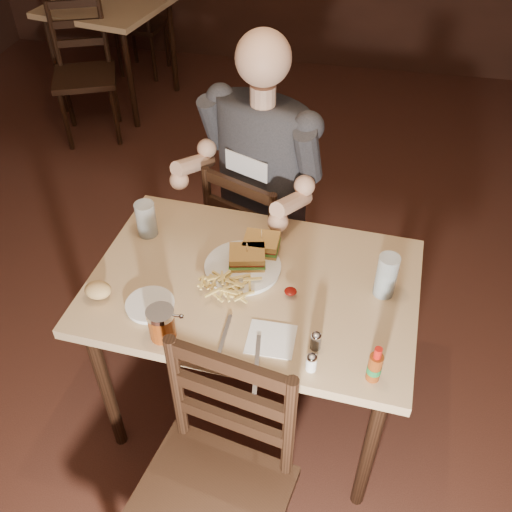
% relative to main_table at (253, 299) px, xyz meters
% --- Properties ---
extents(room_shell, '(7.00, 7.00, 7.00)m').
position_rel_main_table_xyz_m(room_shell, '(-0.07, 0.10, 0.72)').
color(room_shell, black).
rests_on(room_shell, ground).
extents(main_table, '(1.19, 0.83, 0.77)m').
position_rel_main_table_xyz_m(main_table, '(0.00, 0.00, 0.00)').
color(main_table, tan).
rests_on(main_table, ground).
extents(bg_table, '(0.93, 0.93, 0.77)m').
position_rel_main_table_xyz_m(bg_table, '(-1.61, 2.60, -0.00)').
color(bg_table, tan).
rests_on(bg_table, ground).
extents(chair_far, '(0.55, 0.57, 0.88)m').
position_rel_main_table_xyz_m(chair_far, '(-0.08, 0.60, -0.24)').
color(chair_far, black).
rests_on(chair_far, ground).
extents(chair_near, '(0.53, 0.56, 0.96)m').
position_rel_main_table_xyz_m(chair_near, '(-0.01, -0.68, -0.20)').
color(chair_near, black).
rests_on(chair_near, ground).
extents(bg_chair_far, '(0.41, 0.44, 0.83)m').
position_rel_main_table_xyz_m(bg_chair_far, '(-1.61, 3.15, -0.27)').
color(bg_chair_far, black).
rests_on(bg_chair_far, ground).
extents(bg_chair_near, '(0.56, 0.58, 0.91)m').
position_rel_main_table_xyz_m(bg_chair_near, '(-1.61, 2.05, -0.23)').
color(bg_chair_near, black).
rests_on(bg_chair_near, ground).
extents(diner, '(0.69, 0.63, 0.97)m').
position_rel_main_table_xyz_m(diner, '(-0.10, 0.56, 0.26)').
color(diner, '#333238').
rests_on(diner, chair_far).
extents(dinner_plate, '(0.28, 0.28, 0.02)m').
position_rel_main_table_xyz_m(dinner_plate, '(-0.05, 0.06, 0.09)').
color(dinner_plate, white).
rests_on(dinner_plate, main_table).
extents(sandwich_left, '(0.13, 0.11, 0.11)m').
position_rel_main_table_xyz_m(sandwich_left, '(-0.00, 0.15, 0.15)').
color(sandwich_left, tan).
rests_on(sandwich_left, dinner_plate).
extents(sandwich_right, '(0.14, 0.13, 0.11)m').
position_rel_main_table_xyz_m(sandwich_right, '(-0.04, 0.07, 0.15)').
color(sandwich_right, tan).
rests_on(sandwich_right, dinner_plate).
extents(fries_pile, '(0.25, 0.18, 0.04)m').
position_rel_main_table_xyz_m(fries_pile, '(-0.08, -0.07, 0.12)').
color(fries_pile, '#EBCD6E').
rests_on(fries_pile, dinner_plate).
extents(ketchup_dollop, '(0.05, 0.05, 0.01)m').
position_rel_main_table_xyz_m(ketchup_dollop, '(0.14, -0.04, 0.11)').
color(ketchup_dollop, maroon).
rests_on(ketchup_dollop, dinner_plate).
extents(glass_left, '(0.08, 0.08, 0.14)m').
position_rel_main_table_xyz_m(glass_left, '(-0.45, 0.18, 0.16)').
color(glass_left, silver).
rests_on(glass_left, main_table).
extents(glass_right, '(0.08, 0.08, 0.16)m').
position_rel_main_table_xyz_m(glass_right, '(0.45, 0.04, 0.17)').
color(glass_right, silver).
rests_on(glass_right, main_table).
extents(hot_sauce, '(0.05, 0.05, 0.14)m').
position_rel_main_table_xyz_m(hot_sauce, '(0.43, -0.33, 0.16)').
color(hot_sauce, maroon).
rests_on(hot_sauce, main_table).
extents(salt_shaker, '(0.04, 0.04, 0.06)m').
position_rel_main_table_xyz_m(salt_shaker, '(0.25, -0.33, 0.12)').
color(salt_shaker, white).
rests_on(salt_shaker, main_table).
extents(pepper_shaker, '(0.04, 0.04, 0.06)m').
position_rel_main_table_xyz_m(pepper_shaker, '(0.25, -0.25, 0.12)').
color(pepper_shaker, '#38332D').
rests_on(pepper_shaker, main_table).
extents(syrup_dispenser, '(0.10, 0.10, 0.11)m').
position_rel_main_table_xyz_m(syrup_dispenser, '(-0.23, -0.29, 0.14)').
color(syrup_dispenser, maroon).
rests_on(syrup_dispenser, main_table).
extents(napkin, '(0.15, 0.14, 0.00)m').
position_rel_main_table_xyz_m(napkin, '(0.11, -0.24, 0.09)').
color(napkin, white).
rests_on(napkin, main_table).
extents(knife, '(0.04, 0.22, 0.01)m').
position_rel_main_table_xyz_m(knife, '(0.08, -0.35, 0.09)').
color(knife, silver).
rests_on(knife, napkin).
extents(fork, '(0.01, 0.17, 0.01)m').
position_rel_main_table_xyz_m(fork, '(-0.04, -0.25, 0.09)').
color(fork, silver).
rests_on(fork, napkin).
extents(side_plate, '(0.17, 0.17, 0.01)m').
position_rel_main_table_xyz_m(side_plate, '(-0.32, -0.18, 0.09)').
color(side_plate, white).
rests_on(side_plate, main_table).
extents(bread_roll, '(0.10, 0.08, 0.05)m').
position_rel_main_table_xyz_m(bread_roll, '(-0.50, -0.18, 0.13)').
color(bread_roll, tan).
rests_on(bread_roll, side_plate).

